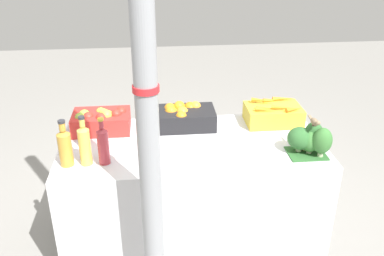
# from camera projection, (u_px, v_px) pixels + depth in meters

# --- Properties ---
(ground_plane) EXTENTS (10.00, 10.00, 0.00)m
(ground_plane) POSITION_uv_depth(u_px,v_px,m) (192.00, 238.00, 2.99)
(ground_plane) COLOR gray
(market_table) EXTENTS (1.62, 0.78, 0.76)m
(market_table) POSITION_uv_depth(u_px,v_px,m) (192.00, 193.00, 2.83)
(market_table) COLOR silver
(market_table) RESTS_ON ground_plane
(support_pole) EXTENTS (0.12, 0.12, 2.54)m
(support_pole) POSITION_uv_depth(u_px,v_px,m) (147.00, 105.00, 1.88)
(support_pole) COLOR gray
(support_pole) RESTS_ON ground_plane
(apple_crate) EXTENTS (0.37, 0.25, 0.15)m
(apple_crate) POSITION_uv_depth(u_px,v_px,m) (101.00, 120.00, 2.78)
(apple_crate) COLOR red
(apple_crate) RESTS_ON market_table
(orange_crate) EXTENTS (0.37, 0.25, 0.16)m
(orange_crate) POSITION_uv_depth(u_px,v_px,m) (185.00, 116.00, 2.84)
(orange_crate) COLOR black
(orange_crate) RESTS_ON market_table
(carrot_crate) EXTENTS (0.37, 0.25, 0.16)m
(carrot_crate) POSITION_uv_depth(u_px,v_px,m) (273.00, 114.00, 2.89)
(carrot_crate) COLOR gold
(carrot_crate) RESTS_ON market_table
(broccoli_pile) EXTENTS (0.24, 0.20, 0.19)m
(broccoli_pile) POSITION_uv_depth(u_px,v_px,m) (310.00, 139.00, 2.50)
(broccoli_pile) COLOR #2D602D
(broccoli_pile) RESTS_ON market_table
(juice_bottle_amber) EXTENTS (0.08, 0.08, 0.28)m
(juice_bottle_amber) POSITION_uv_depth(u_px,v_px,m) (65.00, 147.00, 2.37)
(juice_bottle_amber) COLOR gold
(juice_bottle_amber) RESTS_ON market_table
(juice_bottle_golden) EXTENTS (0.07, 0.07, 0.30)m
(juice_bottle_golden) POSITION_uv_depth(u_px,v_px,m) (85.00, 144.00, 2.37)
(juice_bottle_golden) COLOR gold
(juice_bottle_golden) RESTS_ON market_table
(juice_bottle_ruby) EXTENTS (0.06, 0.06, 0.28)m
(juice_bottle_ruby) POSITION_uv_depth(u_px,v_px,m) (103.00, 144.00, 2.39)
(juice_bottle_ruby) COLOR #B2333D
(juice_bottle_ruby) RESTS_ON market_table
(sparrow_bird) EXTENTS (0.04, 0.14, 0.05)m
(sparrow_bird) POSITION_uv_depth(u_px,v_px,m) (315.00, 122.00, 2.43)
(sparrow_bird) COLOR #4C3D2D
(sparrow_bird) RESTS_ON broccoli_pile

